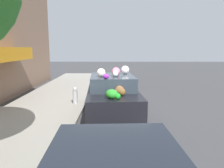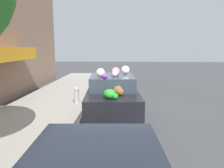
% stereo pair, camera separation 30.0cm
% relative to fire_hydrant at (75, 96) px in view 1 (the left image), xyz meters
% --- Properties ---
extents(ground_plane, '(60.00, 60.00, 0.00)m').
position_rel_fire_hydrant_xyz_m(ground_plane, '(-1.18, -1.51, -0.46)').
color(ground_plane, '#424244').
extents(sidewalk_curb, '(24.00, 3.20, 0.12)m').
position_rel_fire_hydrant_xyz_m(sidewalk_curb, '(-1.18, 1.19, -0.40)').
color(sidewalk_curb, '#9E998E').
rests_on(sidewalk_curb, ground).
extents(fire_hydrant, '(0.20, 0.20, 0.70)m').
position_rel_fire_hydrant_xyz_m(fire_hydrant, '(0.00, 0.00, 0.00)').
color(fire_hydrant, '#B2B2B7').
rests_on(fire_hydrant, sidewalk_curb).
extents(art_car, '(4.24, 1.96, 1.78)m').
position_rel_fire_hydrant_xyz_m(art_car, '(-1.21, -1.55, 0.33)').
color(art_car, black).
rests_on(art_car, ground).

